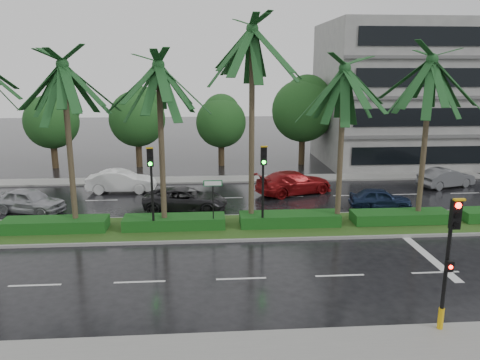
{
  "coord_description": "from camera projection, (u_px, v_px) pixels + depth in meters",
  "views": [
    {
      "loc": [
        -1.31,
        -22.14,
        8.15
      ],
      "look_at": [
        0.43,
        1.5,
        2.49
      ],
      "focal_mm": 35.0,
      "sensor_mm": 36.0,
      "label": 1
    }
  ],
  "objects": [
    {
      "name": "ground",
      "position": [
        234.0,
        235.0,
        23.46
      ],
      "size": [
        120.0,
        120.0,
        0.0
      ],
      "primitive_type": "plane",
      "color": "black",
      "rests_on": "ground"
    },
    {
      "name": "street_sign",
      "position": [
        213.0,
        192.0,
        23.36
      ],
      "size": [
        0.95,
        0.09,
        2.6
      ],
      "color": "black",
      "rests_on": "median"
    },
    {
      "name": "median",
      "position": [
        232.0,
        227.0,
        24.41
      ],
      "size": [
        36.0,
        4.0,
        0.15
      ],
      "color": "gray",
      "rests_on": "ground"
    },
    {
      "name": "signal_near",
      "position": [
        449.0,
        259.0,
        14.2
      ],
      "size": [
        0.34,
        0.45,
        4.36
      ],
      "color": "black",
      "rests_on": "near_sidewalk"
    },
    {
      "name": "far_sidewalk",
      "position": [
        224.0,
        179.0,
        35.09
      ],
      "size": [
        40.0,
        2.0,
        0.12
      ],
      "primitive_type": "cube",
      "color": "gray",
      "rests_on": "ground"
    },
    {
      "name": "palm_row",
      "position": [
        206.0,
        70.0,
        22.48
      ],
      "size": [
        26.3,
        4.2,
        10.67
      ],
      "color": "#403925",
      "rests_on": "median"
    },
    {
      "name": "car_silver",
      "position": [
        29.0,
        201.0,
        27.02
      ],
      "size": [
        3.0,
        4.51,
        1.43
      ],
      "primitive_type": "imported",
      "rotation": [
        0.0,
        0.0,
        1.23
      ],
      "color": "#A5A6AC",
      "rests_on": "ground"
    },
    {
      "name": "car_white",
      "position": [
        121.0,
        181.0,
        31.57
      ],
      "size": [
        1.68,
        4.56,
        1.49
      ],
      "primitive_type": "imported",
      "rotation": [
        0.0,
        0.0,
        1.55
      ],
      "color": "white",
      "rests_on": "ground"
    },
    {
      "name": "hedge",
      "position": [
        232.0,
        220.0,
        24.33
      ],
      "size": [
        35.2,
        1.4,
        0.6
      ],
      "color": "#134214",
      "rests_on": "median"
    },
    {
      "name": "signal_median_left",
      "position": [
        151.0,
        177.0,
        22.77
      ],
      "size": [
        0.34,
        0.42,
        4.36
      ],
      "color": "black",
      "rests_on": "median"
    },
    {
      "name": "building",
      "position": [
        415.0,
        94.0,
        40.75
      ],
      "size": [
        16.0,
        10.0,
        12.0
      ],
      "primitive_type": "cube",
      "color": "slate",
      "rests_on": "ground"
    },
    {
      "name": "signal_median_right",
      "position": [
        263.0,
        175.0,
        23.16
      ],
      "size": [
        0.34,
        0.42,
        4.36
      ],
      "color": "black",
      "rests_on": "median"
    },
    {
      "name": "car_darkgrey",
      "position": [
        186.0,
        199.0,
        27.44
      ],
      "size": [
        2.76,
        5.1,
        1.36
      ],
      "primitive_type": "imported",
      "rotation": [
        0.0,
        0.0,
        1.46
      ],
      "color": "black",
      "rests_on": "ground"
    },
    {
      "name": "bg_trees",
      "position": [
        229.0,
        114.0,
        39.55
      ],
      "size": [
        32.43,
        5.33,
        7.7
      ],
      "color": "#322717",
      "rests_on": "ground"
    },
    {
      "name": "car_blue",
      "position": [
        380.0,
        198.0,
        27.84
      ],
      "size": [
        1.9,
        3.77,
        1.23
      ],
      "primitive_type": "imported",
      "rotation": [
        0.0,
        0.0,
        1.44
      ],
      "color": "#152341",
      "rests_on": "ground"
    },
    {
      "name": "lane_markings",
      "position": [
        295.0,
        237.0,
        23.26
      ],
      "size": [
        34.0,
        13.06,
        0.01
      ],
      "color": "silver",
      "rests_on": "ground"
    },
    {
      "name": "car_red",
      "position": [
        294.0,
        183.0,
        31.12
      ],
      "size": [
        3.89,
        5.69,
        1.53
      ],
      "primitive_type": "imported",
      "rotation": [
        0.0,
        0.0,
        1.94
      ],
      "color": "maroon",
      "rests_on": "ground"
    },
    {
      "name": "car_grey",
      "position": [
        446.0,
        178.0,
        32.85
      ],
      "size": [
        2.63,
        4.35,
        1.35
      ],
      "primitive_type": "imported",
      "rotation": [
        0.0,
        0.0,
        1.88
      ],
      "color": "#58595D",
      "rests_on": "ground"
    },
    {
      "name": "near_sidewalk",
      "position": [
        255.0,
        355.0,
        13.55
      ],
      "size": [
        40.0,
        2.4,
        0.12
      ],
      "primitive_type": "cube",
      "color": "gray",
      "rests_on": "ground"
    }
  ]
}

